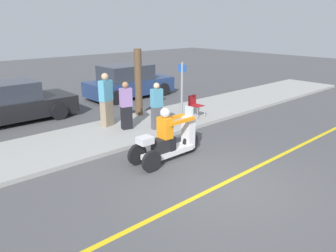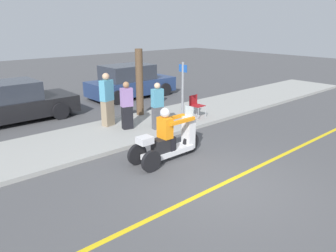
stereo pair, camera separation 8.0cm
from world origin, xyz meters
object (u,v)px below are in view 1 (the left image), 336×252
parked_car_lot_far (129,82)px  street_sign (182,93)px  spectator_with_child (106,101)px  folding_chair_curbside (195,104)px  motorcycle_trike (168,141)px  spectator_end_of_line (126,107)px  spectator_far_back (157,107)px  tree_trunk (138,83)px  parked_car_lot_center (3,104)px

parked_car_lot_far → street_sign: street_sign is taller
spectator_with_child → folding_chair_curbside: 3.32m
motorcycle_trike → parked_car_lot_far: (3.74, 7.07, 0.22)m
spectator_end_of_line → spectator_with_child: (-0.30, 0.74, 0.11)m
spectator_with_child → parked_car_lot_far: bearing=46.2°
spectator_far_back → tree_trunk: size_ratio=0.63×
motorcycle_trike → folding_chair_curbside: motorcycle_trike is taller
parked_car_lot_center → tree_trunk: size_ratio=1.95×
spectator_with_child → spectator_far_back: bearing=-53.4°
spectator_with_child → tree_trunk: tree_trunk is taller
folding_chair_curbside → street_sign: (-1.26, -0.60, 0.69)m
motorcycle_trike → parked_car_lot_center: size_ratio=0.46×
street_sign → folding_chair_curbside: bearing=25.4°
motorcycle_trike → parked_car_lot_far: 8.00m
motorcycle_trike → street_sign: bearing=37.8°
motorcycle_trike → spectator_with_child: 3.44m
motorcycle_trike → parked_car_lot_far: bearing=62.1°
spectator_end_of_line → parked_car_lot_center: bearing=124.9°
parked_car_lot_far → street_sign: (-1.73, -5.51, 0.57)m
tree_trunk → spectator_end_of_line: bearing=-140.2°
motorcycle_trike → spectator_far_back: 2.38m
tree_trunk → street_sign: (0.11, -2.25, -0.05)m
parked_car_lot_far → spectator_end_of_line: bearing=-126.1°
spectator_far_back → parked_car_lot_far: (2.47, 5.09, -0.13)m
motorcycle_trike → parked_car_lot_center: 6.93m
folding_chair_curbside → tree_trunk: (-1.37, 1.66, 0.74)m
tree_trunk → street_sign: tree_trunk is taller
folding_chair_curbside → parked_car_lot_far: (0.47, 4.91, 0.12)m
spectator_far_back → folding_chair_curbside: bearing=5.0°
spectator_end_of_line → street_sign: 1.90m
spectator_far_back → spectator_end_of_line: bearing=138.3°
parked_car_lot_center → spectator_with_child: bearing=-52.5°
motorcycle_trike → street_sign: (2.01, 1.56, 0.79)m
spectator_with_child → folding_chair_curbside: spectator_with_child is taller
motorcycle_trike → tree_trunk: tree_trunk is taller
spectator_far_back → spectator_end_of_line: (-0.76, 0.67, 0.02)m
motorcycle_trike → folding_chair_curbside: (3.28, 2.16, 0.10)m
spectator_with_child → parked_car_lot_far: spectator_with_child is taller
tree_trunk → street_sign: size_ratio=1.14×
motorcycle_trike → spectator_far_back: (1.27, 1.98, 0.35)m
folding_chair_curbside → parked_car_lot_far: parked_car_lot_far is taller
tree_trunk → motorcycle_trike: bearing=-116.6°
spectator_far_back → folding_chair_curbside: (2.00, 0.18, -0.25)m
spectator_far_back → folding_chair_curbside: 2.03m
street_sign → spectator_end_of_line: bearing=143.8°
parked_car_lot_far → tree_trunk: bearing=-119.4°
tree_trunk → spectator_far_back: bearing=-109.1°
folding_chair_curbside → motorcycle_trike: bearing=-146.6°
spectator_far_back → spectator_end_of_line: 1.01m
spectator_far_back → street_sign: (0.74, -0.42, 0.44)m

